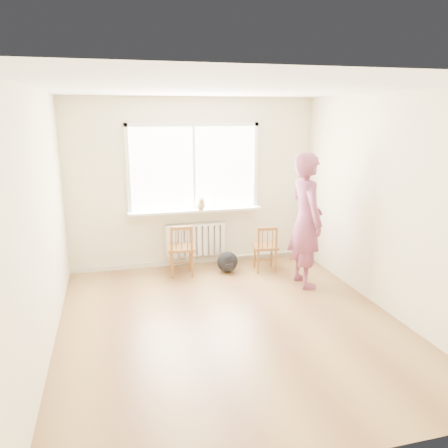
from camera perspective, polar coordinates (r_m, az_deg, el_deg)
floor at (r=5.37m, az=0.88°, el=-12.80°), size 4.50×4.50×0.00m
ceiling at (r=4.80m, az=1.01°, el=17.32°), size 4.50×4.50×0.00m
back_wall at (r=7.07m, az=-3.97°, el=5.30°), size 4.00×0.01×2.70m
window at (r=7.00m, az=-3.97°, el=7.79°), size 2.12×0.05×1.42m
windowsill at (r=7.04m, az=-3.74°, el=1.78°), size 2.15×0.22×0.04m
radiator at (r=7.18m, az=-3.71°, el=-2.02°), size 1.00×0.12×0.55m
heating_pipe at (r=7.63m, az=5.56°, el=-3.88°), size 1.40×0.04×0.04m
baseboard at (r=7.37m, az=-3.77°, el=-4.84°), size 4.00×0.03×0.08m
chair_left at (r=6.73m, az=-5.60°, el=-3.41°), size 0.43×0.42×0.81m
chair_right at (r=6.92m, az=5.49°, el=-3.19°), size 0.41×0.40×0.75m
person at (r=6.32m, az=10.68°, el=0.44°), size 0.47×0.71×1.93m
cat at (r=6.94m, az=-3.07°, el=2.63°), size 0.18×0.37×0.25m
backpack at (r=6.93m, az=0.46°, el=-4.97°), size 0.37×0.31×0.33m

